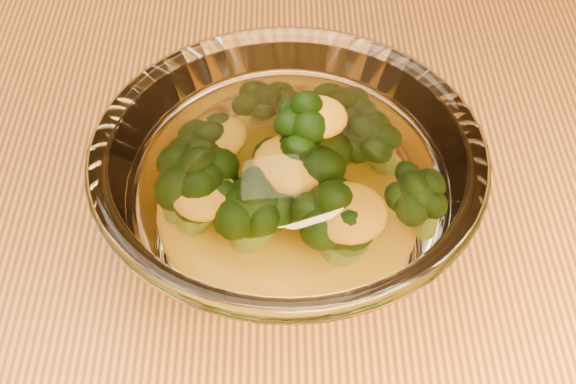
# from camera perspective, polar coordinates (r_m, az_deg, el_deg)

# --- Properties ---
(glass_bowl) EXTENTS (0.22, 0.22, 0.10)m
(glass_bowl) POSITION_cam_1_polar(r_m,az_deg,el_deg) (0.47, -0.00, -0.39)
(glass_bowl) COLOR white
(glass_bowl) RESTS_ON table
(cheese_sauce) EXTENTS (0.11, 0.11, 0.03)m
(cheese_sauce) POSITION_cam_1_polar(r_m,az_deg,el_deg) (0.49, 0.00, -2.02)
(cheese_sauce) COLOR orange
(cheese_sauce) RESTS_ON glass_bowl
(broccoli_heap) EXTENTS (0.16, 0.13, 0.08)m
(broccoli_heap) POSITION_cam_1_polar(r_m,az_deg,el_deg) (0.47, -0.00, 1.19)
(broccoli_heap) COLOR black
(broccoli_heap) RESTS_ON cheese_sauce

